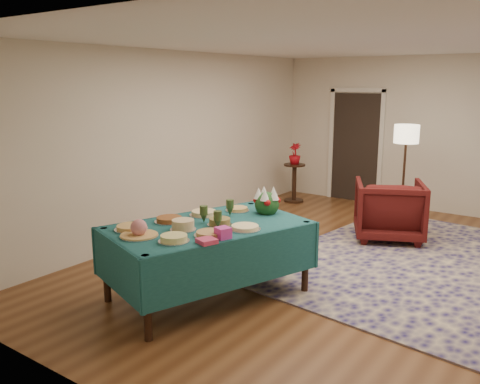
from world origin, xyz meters
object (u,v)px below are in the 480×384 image
Objects in this scene: floor_lamp at (406,140)px; potted_plant at (295,158)px; side_table at (294,183)px; buffet_table at (208,239)px; armchair at (389,207)px; gift_box at (223,233)px.

floor_lamp reaches higher than potted_plant.
side_table is 0.48m from potted_plant.
buffet_table is 2.43× the size of armchair.
gift_box is at bearing -94.07° from floor_lamp.
armchair is at bearing 82.68° from gift_box.
buffet_table is 4.20m from floor_lamp.
side_table is (-1.44, 4.37, -0.29)m from buffet_table.
buffet_table is at bearing -71.80° from potted_plant.
floor_lamp is at bearing -7.79° from side_table.
gift_box is 4.39m from floor_lamp.
side_table is (-1.85, 4.64, -0.50)m from gift_box.
potted_plant is at bearing 108.20° from buffet_table.
gift_box is 0.08× the size of floor_lamp.
buffet_table is 5.91× the size of potted_plant.
buffet_table is 18.26× the size of gift_box.
potted_plant is (-2.16, 0.30, -0.51)m from floor_lamp.
armchair is 1.31m from floor_lamp.
gift_box is at bearing -68.27° from side_table.
armchair is 2.61m from side_table.
armchair is (0.43, 3.38, -0.37)m from gift_box.
buffet_table is 1.46× the size of floor_lamp.
potted_plant is at bearing -54.63° from armchair.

